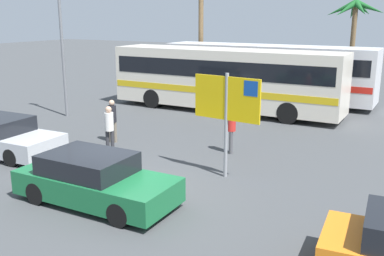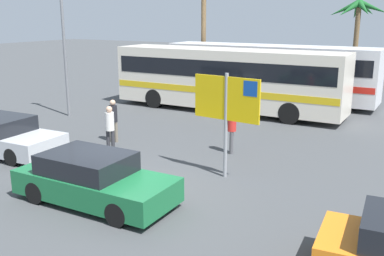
{
  "view_description": "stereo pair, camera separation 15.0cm",
  "coord_description": "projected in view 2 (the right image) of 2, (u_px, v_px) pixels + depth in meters",
  "views": [
    {
      "loc": [
        7.31,
        -9.13,
        4.85
      ],
      "look_at": [
        0.58,
        3.0,
        1.3
      ],
      "focal_mm": 41.55,
      "sensor_mm": 36.0,
      "label": 1
    },
    {
      "loc": [
        7.44,
        -9.06,
        4.85
      ],
      "look_at": [
        0.58,
        3.0,
        1.3
      ],
      "focal_mm": 41.55,
      "sensor_mm": 36.0,
      "label": 2
    }
  ],
  "objects": [
    {
      "name": "ground",
      "position": [
        121.0,
        194.0,
        12.39
      ],
      "size": [
        120.0,
        120.0,
        0.0
      ],
      "primitive_type": "plane",
      "color": "#424447"
    },
    {
      "name": "bus_front_coach",
      "position": [
        226.0,
        77.0,
        22.56
      ],
      "size": [
        11.97,
        2.47,
        3.17
      ],
      "color": "silver",
      "rests_on": "ground"
    },
    {
      "name": "bus_rear_coach",
      "position": [
        269.0,
        70.0,
        25.3
      ],
      "size": [
        11.97,
        2.47,
        3.17
      ],
      "color": "white",
      "rests_on": "ground"
    },
    {
      "name": "ferry_sign",
      "position": [
        228.0,
        103.0,
        13.09
      ],
      "size": [
        2.19,
        0.28,
        3.2
      ],
      "rotation": [
        0.0,
        0.0,
        -0.1
      ],
      "color": "gray",
      "rests_on": "ground"
    },
    {
      "name": "car_green",
      "position": [
        93.0,
        179.0,
        11.7
      ],
      "size": [
        4.36,
        1.86,
        1.32
      ],
      "rotation": [
        0.0,
        0.0,
        0.01
      ],
      "color": "#196638",
      "rests_on": "ground"
    },
    {
      "name": "car_silver",
      "position": [
        1.0,
        136.0,
        15.92
      ],
      "size": [
        4.58,
        2.05,
        1.32
      ],
      "rotation": [
        0.0,
        0.0,
        0.04
      ],
      "color": "#B7BABF",
      "rests_on": "ground"
    },
    {
      "name": "pedestrian_near_sign",
      "position": [
        113.0,
        117.0,
        17.19
      ],
      "size": [
        0.32,
        0.32,
        1.68
      ],
      "rotation": [
        0.0,
        0.0,
        5.1
      ],
      "color": "#706656",
      "rests_on": "ground"
    },
    {
      "name": "pedestrian_by_bus",
      "position": [
        110.0,
        125.0,
        15.85
      ],
      "size": [
        0.32,
        0.32,
        1.71
      ],
      "rotation": [
        0.0,
        0.0,
        1.91
      ],
      "color": "#2D2D33",
      "rests_on": "ground"
    },
    {
      "name": "pedestrian_crossing_lot",
      "position": [
        232.0,
        126.0,
        15.78
      ],
      "size": [
        0.32,
        0.32,
        1.7
      ],
      "rotation": [
        0.0,
        0.0,
        0.37
      ],
      "color": "#4C4C51",
      "rests_on": "ground"
    },
    {
      "name": "lamp_post_left_side",
      "position": [
        64.0,
        42.0,
        21.07
      ],
      "size": [
        0.56,
        0.2,
        6.51
      ],
      "color": "slate",
      "rests_on": "ground"
    },
    {
      "name": "palm_tree_seaside",
      "position": [
        358.0,
        17.0,
        28.21
      ],
      "size": [
        3.69,
        3.48,
        5.79
      ],
      "color": "brown",
      "rests_on": "ground"
    }
  ]
}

